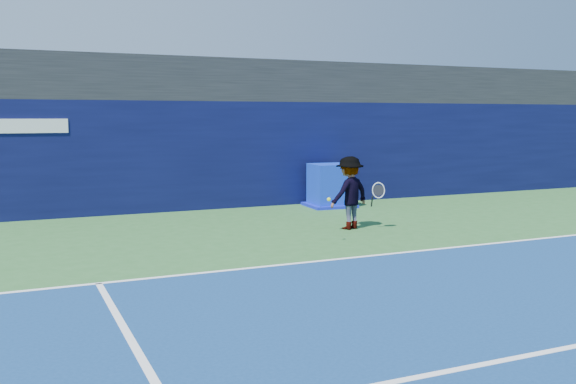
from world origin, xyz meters
name	(u,v)px	position (x,y,z in m)	size (l,w,h in m)	color
ground	(486,297)	(0.00, 0.00, 0.00)	(80.00, 80.00, 0.00)	#2C612B
baseline	(376,255)	(0.00, 3.00, 0.01)	(24.00, 0.10, 0.01)	white
stadium_band	(228,82)	(0.00, 11.50, 3.60)	(36.00, 3.00, 1.20)	black
back_wall_assembly	(240,154)	(0.00, 10.50, 1.50)	(36.00, 1.03, 3.00)	#090C35
equipment_cart	(329,187)	(2.26, 9.21, 0.56)	(1.36, 1.36, 1.23)	#0D2BBE
tennis_player	(350,193)	(0.97, 5.73, 0.84)	(1.35, 0.91, 1.68)	white
tennis_ball	(329,199)	(-0.27, 4.38, 0.91)	(0.08, 0.08, 0.08)	#CAE419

